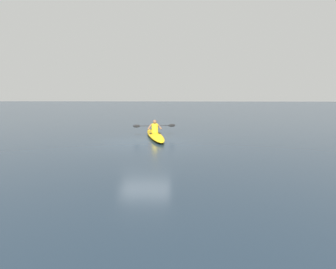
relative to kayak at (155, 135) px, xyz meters
name	(u,v)px	position (x,y,z in m)	size (l,w,h in m)	color
ground_plane	(145,142)	(0.34, 1.64, -0.14)	(160.00, 160.00, 0.00)	#1E2D3D
kayak	(155,135)	(0.00, 0.00, 0.00)	(1.81, 5.13, 0.27)	#EAB214
kayaker	(155,127)	(0.03, -0.12, 0.43)	(2.34, 0.66, 0.71)	yellow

